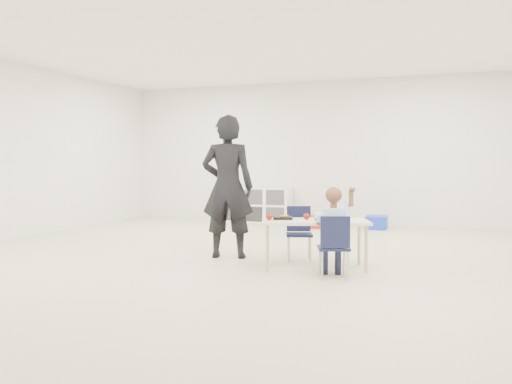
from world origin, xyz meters
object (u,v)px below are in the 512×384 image
(table, at_px, (315,244))
(chair_near, at_px, (334,247))
(child, at_px, (334,228))
(adult, at_px, (227,187))
(cubby_shelf, at_px, (257,205))

(table, bearing_deg, chair_near, -73.84)
(chair_near, bearing_deg, child, 0.00)
(table, relative_size, adult, 0.74)
(table, distance_m, cubby_shelf, 4.87)
(child, distance_m, adult, 1.72)
(cubby_shelf, bearing_deg, child, -61.39)
(child, bearing_deg, chair_near, 0.00)
(child, bearing_deg, cubby_shelf, 99.90)
(table, relative_size, child, 1.28)
(chair_near, bearing_deg, table, 106.16)
(cubby_shelf, height_order, adult, adult)
(table, height_order, adult, adult)
(table, relative_size, cubby_shelf, 0.94)
(cubby_shelf, bearing_deg, table, -62.08)
(table, xyz_separation_m, chair_near, (0.31, -0.44, 0.05))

